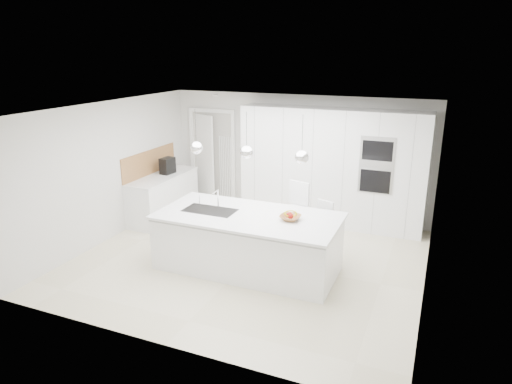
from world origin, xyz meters
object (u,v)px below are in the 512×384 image
at_px(bar_stool_left, 296,219).
at_px(fruit_bowl, 290,218).
at_px(espresso_machine, 167,166).
at_px(island_base, 247,244).
at_px(bar_stool_right, 322,232).

bearing_deg(bar_stool_left, fruit_bowl, -62.84).
relative_size(fruit_bowl, espresso_machine, 0.94).
height_order(fruit_bowl, bar_stool_left, bar_stool_left).
relative_size(island_base, fruit_bowl, 8.99).
height_order(island_base, espresso_machine, espresso_machine).
xyz_separation_m(island_base, espresso_machine, (-2.53, 1.68, 0.64)).
xyz_separation_m(fruit_bowl, espresso_machine, (-3.20, 1.60, 0.13)).
bearing_deg(bar_stool_left, island_base, -104.49).
height_order(bar_stool_left, bar_stool_right, bar_stool_left).
bearing_deg(espresso_machine, island_base, -27.41).
distance_m(fruit_bowl, bar_stool_right, 0.91).
height_order(espresso_machine, bar_stool_right, espresso_machine).
height_order(fruit_bowl, bar_stool_right, bar_stool_right).
bearing_deg(island_base, fruit_bowl, 7.02).
height_order(island_base, bar_stool_left, bar_stool_left).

